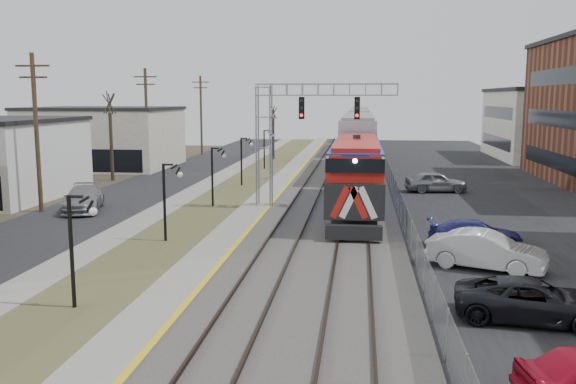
# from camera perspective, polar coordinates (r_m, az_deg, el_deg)

# --- Properties ---
(street_west) EXTENTS (7.00, 120.00, 0.04)m
(street_west) POSITION_cam_1_polar(r_m,az_deg,el_deg) (49.87, -13.52, 0.24)
(street_west) COLOR black
(street_west) RESTS_ON ground
(sidewalk) EXTENTS (2.00, 120.00, 0.08)m
(sidewalk) POSITION_cam_1_polar(r_m,az_deg,el_deg) (48.49, -8.52, 0.17)
(sidewalk) COLOR gray
(sidewalk) RESTS_ON ground
(grass_median) EXTENTS (4.00, 120.00, 0.06)m
(grass_median) POSITION_cam_1_polar(r_m,az_deg,el_deg) (47.79, -5.05, 0.10)
(grass_median) COLOR #48502A
(grass_median) RESTS_ON ground
(platform) EXTENTS (2.00, 120.00, 0.24)m
(platform) POSITION_cam_1_polar(r_m,az_deg,el_deg) (47.26, -1.49, 0.14)
(platform) COLOR gray
(platform) RESTS_ON ground
(ballast_bed) EXTENTS (8.00, 120.00, 0.20)m
(ballast_bed) POSITION_cam_1_polar(r_m,az_deg,el_deg) (46.81, 4.58, 0.01)
(ballast_bed) COLOR #595651
(ballast_bed) RESTS_ON ground
(parking_lot) EXTENTS (16.00, 120.00, 0.04)m
(parking_lot) POSITION_cam_1_polar(r_m,az_deg,el_deg) (47.90, 19.07, -0.35)
(parking_lot) COLOR black
(parking_lot) RESTS_ON ground
(platform_edge) EXTENTS (0.24, 120.00, 0.01)m
(platform_edge) POSITION_cam_1_polar(r_m,az_deg,el_deg) (47.12, -0.43, 0.27)
(platform_edge) COLOR gold
(platform_edge) RESTS_ON platform
(track_near) EXTENTS (1.58, 120.00, 0.15)m
(track_near) POSITION_cam_1_polar(r_m,az_deg,el_deg) (46.90, 2.14, 0.26)
(track_near) COLOR #2D2119
(track_near) RESTS_ON ballast_bed
(track_far) EXTENTS (1.58, 120.00, 0.15)m
(track_far) POSITION_cam_1_polar(r_m,az_deg,el_deg) (46.75, 6.42, 0.18)
(track_far) COLOR #2D2119
(track_far) RESTS_ON ballast_bed
(train) EXTENTS (3.00, 85.85, 5.33)m
(train) POSITION_cam_1_polar(r_m,az_deg,el_deg) (73.98, 6.63, 5.40)
(train) COLOR #1431A9
(train) RESTS_ON ground
(signal_gantry) EXTENTS (9.00, 1.07, 8.15)m
(signal_gantry) POSITION_cam_1_polar(r_m,az_deg,el_deg) (39.52, 0.21, 6.41)
(signal_gantry) COLOR gray
(signal_gantry) RESTS_ON ground
(lampposts) EXTENTS (0.14, 62.14, 4.00)m
(lampposts) POSITION_cam_1_polar(r_m,az_deg,el_deg) (31.52, -11.32, -0.93)
(lampposts) COLOR black
(lampposts) RESTS_ON ground
(utility_poles) EXTENTS (0.28, 80.28, 10.00)m
(utility_poles) POSITION_cam_1_polar(r_m,az_deg,el_deg) (41.57, -22.46, 5.05)
(utility_poles) COLOR #4C3823
(utility_poles) RESTS_ON ground
(fence) EXTENTS (0.04, 120.00, 1.60)m
(fence) POSITION_cam_1_polar(r_m,az_deg,el_deg) (46.74, 9.74, 0.76)
(fence) COLOR gray
(fence) RESTS_ON ground
(bare_trees) EXTENTS (12.30, 42.30, 5.95)m
(bare_trees) POSITION_cam_1_polar(r_m,az_deg,el_deg) (53.61, -13.34, 3.71)
(bare_trees) COLOR #382D23
(bare_trees) RESTS_ON ground
(car_lot_b) EXTENTS (5.16, 3.43, 1.61)m
(car_lot_b) POSITION_cam_1_polar(r_m,az_deg,el_deg) (27.22, 18.03, -5.31)
(car_lot_b) COLOR silver
(car_lot_b) RESTS_ON ground
(car_lot_c) EXTENTS (5.23, 3.02, 1.37)m
(car_lot_c) POSITION_cam_1_polar(r_m,az_deg,el_deg) (21.60, 21.91, -9.51)
(car_lot_c) COLOR black
(car_lot_c) RESTS_ON ground
(car_lot_d) EXTENTS (4.58, 2.08, 1.30)m
(car_lot_d) POSITION_cam_1_polar(r_m,az_deg,el_deg) (31.21, 17.10, -3.78)
(car_lot_d) COLOR navy
(car_lot_d) RESTS_ON ground
(car_lot_e) EXTENTS (4.86, 2.43, 1.59)m
(car_lot_e) POSITION_cam_1_polar(r_m,az_deg,el_deg) (48.31, 13.67, 0.89)
(car_lot_e) COLOR slate
(car_lot_e) RESTS_ON ground
(car_street_b) EXTENTS (3.65, 5.78, 1.56)m
(car_street_b) POSITION_cam_1_polar(r_m,az_deg,el_deg) (41.29, -18.61, -0.66)
(car_street_b) COLOR gray
(car_street_b) RESTS_ON ground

